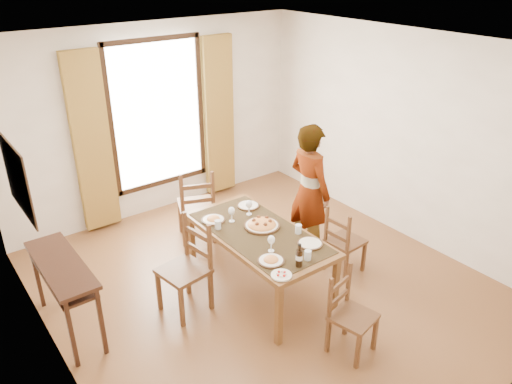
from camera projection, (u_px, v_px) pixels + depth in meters
ground at (264, 285)px, 5.81m from camera, size 5.00×5.00×0.00m
room_shell at (257, 159)px, 5.23m from camera, size 4.60×5.10×2.74m
console_table at (62, 273)px, 4.85m from camera, size 0.38×1.20×0.80m
dining_table at (259, 237)px, 5.44m from camera, size 0.88×1.77×0.76m
chair_west at (186, 270)px, 5.24m from camera, size 0.52×0.52×1.04m
chair_north at (197, 207)px, 6.54m from camera, size 0.60×0.60×1.04m
chair_south at (350, 316)px, 4.71m from camera, size 0.45×0.45×0.86m
chair_east at (344, 243)px, 5.89m from camera, size 0.41×0.41×0.87m
man at (309, 192)px, 6.08m from camera, size 0.65×0.44×1.72m
plate_sw at (271, 259)px, 4.89m from camera, size 0.27×0.27×0.05m
plate_se at (310, 242)px, 5.17m from camera, size 0.27×0.27×0.05m
plate_nw at (213, 218)px, 5.63m from camera, size 0.27×0.27×0.05m
plate_ne at (248, 204)px, 5.95m from camera, size 0.27×0.27×0.05m
pasta_platter at (262, 223)px, 5.50m from camera, size 0.40×0.40×0.10m
caprese_plate at (281, 274)px, 4.67m from camera, size 0.20×0.20×0.04m
wine_glass_a at (271, 243)px, 5.03m from camera, size 0.08×0.08×0.18m
wine_glass_b at (249, 207)px, 5.74m from camera, size 0.08×0.08×0.18m
wine_glass_c at (232, 214)px, 5.59m from camera, size 0.08×0.08×0.18m
tumbler_a at (298, 229)px, 5.37m from camera, size 0.07×0.07×0.10m
tumbler_b at (218, 225)px, 5.46m from camera, size 0.07×0.07×0.10m
tumbler_c at (308, 255)px, 4.91m from camera, size 0.07×0.07×0.10m
wine_bottle at (299, 255)px, 4.78m from camera, size 0.07×0.07×0.25m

